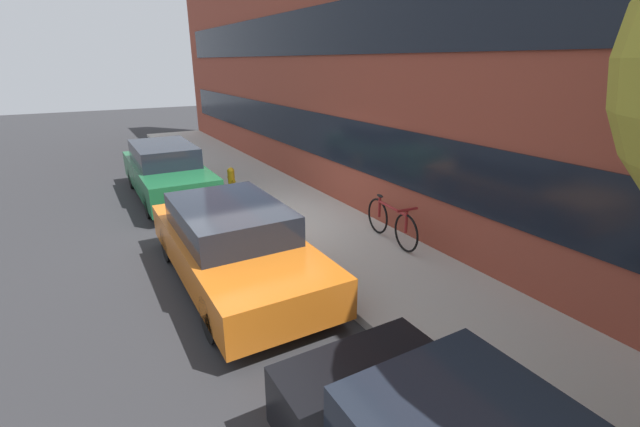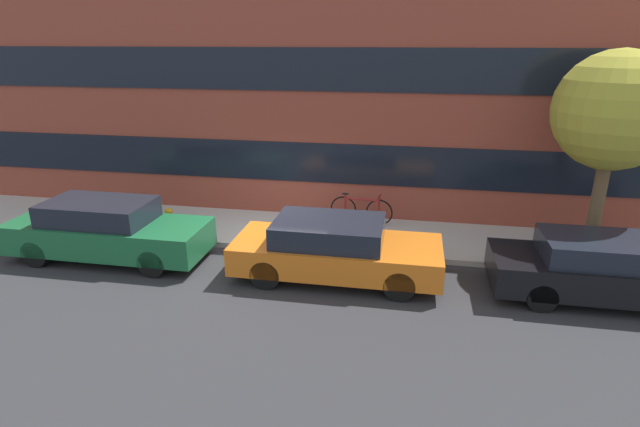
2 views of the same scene
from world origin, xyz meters
name	(u,v)px [view 1 (image 1 of 2)]	position (x,y,z in m)	size (l,w,h in m)	color
ground_plane	(256,233)	(0.00, 0.00, 0.00)	(56.00, 56.00, 0.00)	#2B2B2D
sidewalk_strip	(307,219)	(0.00, 1.25, 0.07)	(28.00, 2.50, 0.14)	#B2AFA8
rowhouse_facade	(375,45)	(0.00, 2.94, 3.76)	(28.00, 1.02, 7.51)	brown
parked_car_green	(167,171)	(-3.55, -1.05, 0.70)	(4.59, 1.62, 1.40)	#195B33
parked_car_orange	(234,244)	(1.79, -1.05, 0.66)	(4.40, 1.77, 1.29)	#D16619
fire_hydrant	(231,179)	(-2.76, 0.43, 0.46)	(0.48, 0.27, 0.66)	gold
bicycle	(391,222)	(2.04, 1.99, 0.54)	(1.71, 0.44, 0.82)	black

